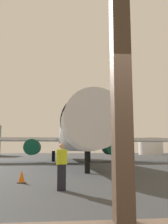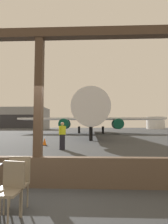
# 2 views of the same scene
# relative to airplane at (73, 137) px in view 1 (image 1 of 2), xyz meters

# --- Properties ---
(ground_plane) EXTENTS (220.00, 220.00, 0.00)m
(ground_plane) POSITION_rel_airplane_xyz_m (-1.31, 11.30, -3.17)
(ground_plane) COLOR #383A3D
(window_frame) EXTENTS (8.59, 0.24, 4.02)m
(window_frame) POSITION_rel_airplane_xyz_m (-1.31, -28.70, -1.80)
(window_frame) COLOR brown
(window_frame) RESTS_ON ground
(airplane) EXTENTS (27.69, 36.87, 9.95)m
(airplane) POSITION_rel_airplane_xyz_m (0.00, 0.00, 0.00)
(airplane) COLOR silver
(airplane) RESTS_ON ground
(ground_crew_worker) EXTENTS (0.40, 0.46, 1.74)m
(ground_crew_worker) POSITION_rel_airplane_xyz_m (-1.80, -21.75, -2.26)
(ground_crew_worker) COLOR black
(ground_crew_worker) RESTS_ON ground
(traffic_cone) EXTENTS (0.36, 0.36, 0.57)m
(traffic_cone) POSITION_rel_airplane_xyz_m (-3.57, -19.33, -2.90)
(traffic_cone) COLOR orange
(traffic_cone) RESTS_ON ground
(fuel_storage_tank) EXTENTS (8.52, 8.52, 5.88)m
(fuel_storage_tank) POSITION_rel_airplane_xyz_m (31.20, 55.36, -0.22)
(fuel_storage_tank) COLOR white
(fuel_storage_tank) RESTS_ON ground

